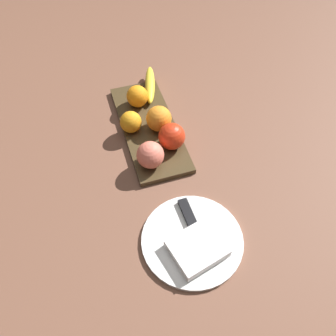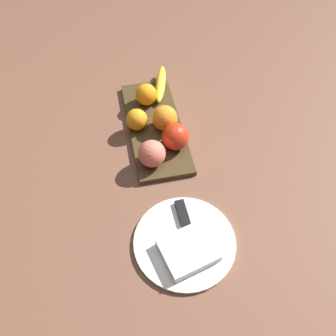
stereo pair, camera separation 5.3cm
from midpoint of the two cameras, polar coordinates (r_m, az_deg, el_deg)
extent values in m
plane|color=brown|center=(1.08, 0.74, 8.09)|extent=(2.40, 2.40, 0.00)
cube|color=#463720|center=(1.05, -0.74, 6.98)|extent=(0.40, 0.16, 0.02)
sphere|color=red|center=(0.95, 2.84, 5.22)|extent=(0.08, 0.08, 0.08)
ellipsoid|color=yellow|center=(1.16, 0.10, 13.99)|extent=(0.19, 0.08, 0.03)
sphere|color=orange|center=(1.09, -2.27, 12.21)|extent=(0.07, 0.07, 0.07)
sphere|color=orange|center=(1.01, -3.80, 8.09)|extent=(0.06, 0.06, 0.06)
sphere|color=orange|center=(1.00, 0.97, 8.33)|extent=(0.08, 0.08, 0.08)
sphere|color=#E6715C|center=(0.91, -1.08, 2.37)|extent=(0.08, 0.08, 0.08)
cylinder|color=white|center=(0.83, 4.68, -12.35)|extent=(0.24, 0.24, 0.01)
cube|color=white|center=(0.80, 5.34, -13.74)|extent=(0.13, 0.14, 0.02)
cube|color=silver|center=(0.83, 5.57, -11.82)|extent=(0.15, 0.02, 0.00)
cube|color=black|center=(0.85, 4.41, -8.15)|extent=(0.09, 0.03, 0.01)
camera|label=1|loc=(0.03, -88.30, 2.22)|focal=36.17mm
camera|label=2|loc=(0.03, 91.70, -2.22)|focal=36.17mm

